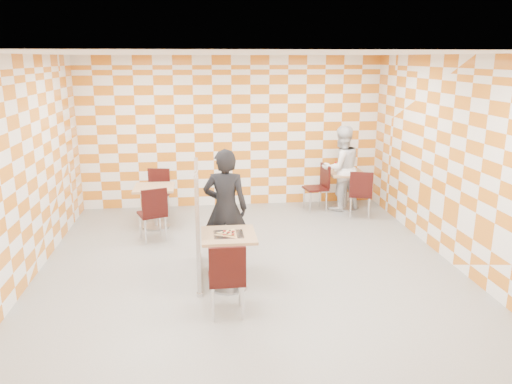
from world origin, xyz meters
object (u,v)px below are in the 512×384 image
second_table (346,184)px  chair_second_side (320,184)px  empty_table (155,200)px  sport_bottle (336,167)px  chair_second_front (361,191)px  chair_main_front (227,275)px  main_table (229,251)px  man_dark (226,209)px  chair_empty_far (158,189)px  partition (198,222)px  chair_empty_near (153,210)px  soda_bottle (350,166)px  man_white (341,168)px

second_table → chair_second_side: (-0.54, -0.06, 0.04)m
second_table → empty_table: size_ratio=1.00×
sport_bottle → chair_second_front: bearing=-70.7°
chair_main_front → sport_bottle: (2.43, 4.23, 0.29)m
chair_second_front → sport_bottle: size_ratio=4.62×
chair_main_front → sport_bottle: size_ratio=4.62×
main_table → man_dark: man_dark is taller
chair_empty_far → partition: bearing=-74.9°
chair_second_side → chair_empty_near: size_ratio=1.00×
second_table → man_dark: size_ratio=0.43×
man_dark → chair_main_front: bearing=96.3°
second_table → chair_second_side: 0.55m
second_table → chair_main_front: size_ratio=0.81×
chair_second_side → chair_main_front: bearing=-117.1°
empty_table → partition: size_ratio=0.48×
empty_table → soda_bottle: bearing=11.7°
chair_empty_near → man_white: size_ratio=0.55×
chair_second_front → chair_empty_near: size_ratio=1.00×
chair_second_side → soda_bottle: 0.72m
empty_table → chair_second_side: bearing=12.1°
partition → man_white: bearing=45.3°
chair_second_front → man_white: size_ratio=0.55×
main_table → man_white: man_white is taller
chair_second_side → soda_bottle: soda_bottle is taller
partition → man_white: man_white is taller
chair_empty_far → chair_empty_near: bearing=-89.1°
chair_second_side → man_white: (0.42, 0.01, 0.30)m
chair_main_front → partition: size_ratio=0.60×
partition → man_white: (2.83, 2.85, 0.05)m
second_table → chair_empty_far: size_ratio=0.81×
partition → sport_bottle: (2.76, 3.00, 0.05)m
man_white → sport_bottle: size_ratio=8.41×
man_dark → soda_bottle: 3.74m
chair_empty_far → partition: size_ratio=0.60×
second_table → chair_second_front: size_ratio=0.81×
chair_second_side → chair_empty_far: (-3.15, -0.08, 0.00)m
second_table → chair_empty_far: 3.70m
chair_empty_far → soda_bottle: bearing=2.9°
man_white → soda_bottle: bearing=-169.6°
chair_empty_far → sport_bottle: (3.50, 0.24, 0.29)m
main_table → man_dark: (0.01, 0.74, 0.36)m
chair_main_front → man_dark: (0.08, 1.55, 0.32)m
chair_second_front → empty_table: bearing=-179.3°
second_table → partition: partition is taller
sport_bottle → chair_empty_far: bearing=-176.1°
chair_second_front → chair_empty_far: (-3.78, 0.55, 0.00)m
chair_empty_near → chair_empty_far: same height
empty_table → man_dark: (1.16, -1.85, 0.36)m
empty_table → chair_second_front: size_ratio=0.81×
main_table → chair_second_side: bearing=58.4°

